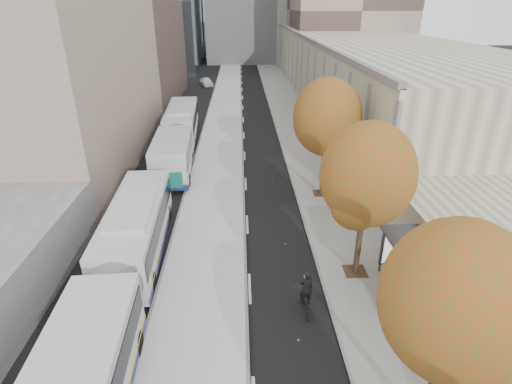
{
  "coord_description": "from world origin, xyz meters",
  "views": [
    {
      "loc": [
        -1.94,
        -2.96,
        12.07
      ],
      "look_at": [
        -1.14,
        17.26,
        2.5
      ],
      "focal_mm": 28.0,
      "sensor_mm": 36.0,
      "label": 1
    }
  ],
  "objects_px": {
    "bus_shelter": "(421,259)",
    "bus_far": "(179,134)",
    "bus_near": "(121,272)",
    "distant_car": "(206,82)",
    "cyclist": "(305,297)"
  },
  "relations": [
    {
      "from": "bus_near",
      "to": "cyclist",
      "type": "xyz_separation_m",
      "value": [
        7.93,
        -1.04,
        -0.77
      ]
    },
    {
      "from": "bus_near",
      "to": "bus_far",
      "type": "relative_size",
      "value": 0.93
    },
    {
      "from": "bus_shelter",
      "to": "distant_car",
      "type": "distance_m",
      "value": 53.68
    },
    {
      "from": "bus_shelter",
      "to": "bus_far",
      "type": "xyz_separation_m",
      "value": [
        -13.13,
        20.29,
        -0.53
      ]
    },
    {
      "from": "bus_shelter",
      "to": "bus_near",
      "type": "distance_m",
      "value": 12.95
    },
    {
      "from": "bus_far",
      "to": "bus_shelter",
      "type": "bearing_deg",
      "value": -60.25
    },
    {
      "from": "bus_shelter",
      "to": "cyclist",
      "type": "height_order",
      "value": "bus_shelter"
    },
    {
      "from": "bus_shelter",
      "to": "bus_far",
      "type": "relative_size",
      "value": 0.24
    },
    {
      "from": "distant_car",
      "to": "bus_shelter",
      "type": "bearing_deg",
      "value": -92.93
    },
    {
      "from": "distant_car",
      "to": "bus_far",
      "type": "bearing_deg",
      "value": -107.15
    },
    {
      "from": "cyclist",
      "to": "bus_near",
      "type": "bearing_deg",
      "value": 167.75
    },
    {
      "from": "cyclist",
      "to": "bus_shelter",
      "type": "bearing_deg",
      "value": 1.89
    },
    {
      "from": "bus_near",
      "to": "bus_shelter",
      "type": "bearing_deg",
      "value": -4.76
    },
    {
      "from": "bus_near",
      "to": "cyclist",
      "type": "bearing_deg",
      "value": -10.21
    },
    {
      "from": "bus_far",
      "to": "cyclist",
      "type": "height_order",
      "value": "bus_far"
    }
  ]
}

